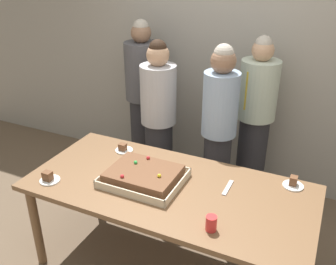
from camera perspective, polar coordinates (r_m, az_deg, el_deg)
The scene contains 13 objects.
ground_plane at distance 3.24m, azimuth 0.10°, elevation -19.60°, with size 12.00×12.00×0.00m, color brown.
interior_back_panel at distance 3.87m, azimuth 10.52°, elevation 13.38°, with size 8.00×0.12×3.00m, color #9E998E.
party_table at distance 2.79m, azimuth 0.11°, elevation -9.48°, with size 2.09×0.97×0.78m.
sheet_cake at distance 2.77m, azimuth -3.74°, elevation -6.65°, with size 0.57×0.46×0.12m.
plated_slice_near_left at distance 2.87m, azimuth 18.61°, elevation -7.38°, with size 0.15×0.15×0.08m.
plated_slice_near_right at distance 2.92m, azimuth -17.79°, elevation -6.65°, with size 0.15×0.15×0.08m.
plated_slice_far_left at distance 3.21m, azimuth -6.83°, elevation -2.48°, with size 0.15×0.15×0.07m.
drink_cup_nearest at distance 2.34m, azimuth 6.63°, elevation -13.63°, with size 0.07×0.07×0.10m, color red.
cake_server_utensil at distance 2.75m, azimuth 9.14°, elevation -8.33°, with size 0.03×0.20×0.01m, color silver.
person_serving_front at distance 3.60m, azimuth -1.44°, elevation 1.83°, with size 0.34×0.34×1.62m.
person_green_shirt_behind at distance 3.65m, azimuth 13.18°, elevation 1.72°, with size 0.36×0.36×1.67m.
person_striped_tie_right at distance 3.34m, azimuth 7.76°, elevation 0.15°, with size 0.31×0.31×1.66m.
person_far_right_suit at distance 4.03m, azimuth -3.84°, elevation 5.17°, with size 0.36×0.36×1.72m.
Camera 1 is at (0.96, -2.06, 2.32)m, focal length 39.83 mm.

